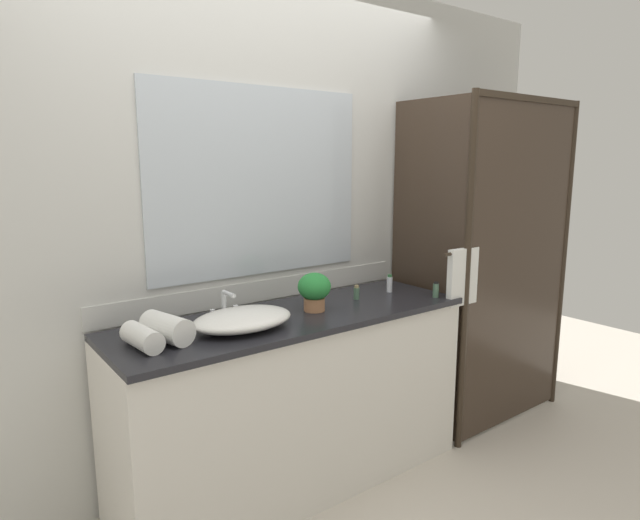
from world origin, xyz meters
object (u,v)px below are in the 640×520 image
Objects in this scene: amenity_bottle_shampoo at (390,284)px; rolled_towel_near_edge at (142,338)px; amenity_bottle_body_wash at (357,293)px; faucet at (225,310)px; amenity_bottle_lotion at (436,290)px; sink_basin at (243,319)px; potted_plant at (314,289)px; rolled_towel_middle at (167,328)px.

amenity_bottle_shampoo is 1.44m from rolled_towel_near_edge.
rolled_towel_near_edge is at bearing -176.16° from amenity_bottle_body_wash.
faucet is 1.15m from amenity_bottle_lotion.
amenity_bottle_lotion is at bearing -5.51° from rolled_towel_near_edge.
amenity_bottle_body_wash is (-0.26, -0.01, -0.01)m from amenity_bottle_shampoo.
faucet is 1.69× the size of amenity_bottle_shampoo.
rolled_towel_near_edge is at bearing -176.42° from amenity_bottle_shampoo.
faucet is 1.00m from amenity_bottle_shampoo.
sink_basin is 2.72× the size of faucet.
sink_basin is at bearing -173.90° from potted_plant.
faucet is 0.36m from rolled_towel_middle.
amenity_bottle_shampoo is 1.33m from rolled_towel_middle.
amenity_bottle_shampoo is (1.00, 0.10, 0.00)m from sink_basin.
rolled_towel_near_edge is 0.93× the size of rolled_towel_middle.
amenity_bottle_lotion is 1.12× the size of amenity_bottle_body_wash.
amenity_bottle_body_wash is at bearing 8.14° from potted_plant.
potted_plant is 0.87× the size of rolled_towel_near_edge.
amenity_bottle_body_wash is (0.31, 0.04, -0.07)m from potted_plant.
sink_basin is 6.04× the size of amenity_bottle_body_wash.
sink_basin is 1.98× the size of rolled_towel_middle.
faucet is (0.00, 0.17, 0.00)m from sink_basin.
potted_plant is (0.43, -0.12, 0.06)m from faucet.
rolled_towel_near_edge is at bearing 174.49° from amenity_bottle_lotion.
rolled_towel_near_edge is (-1.44, -0.09, -0.00)m from amenity_bottle_shampoo.
rolled_towel_middle is (-0.76, -0.01, -0.05)m from potted_plant.
potted_plant is at bearing -174.43° from amenity_bottle_shampoo.
faucet is at bearing 22.32° from rolled_towel_middle.
potted_plant reaches higher than amenity_bottle_shampoo.
faucet is 0.47m from rolled_towel_near_edge.
faucet is at bearing 19.72° from rolled_towel_near_edge.
sink_basin is 2.12× the size of rolled_towel_near_edge.
amenity_bottle_shampoo is at bearing 115.56° from amenity_bottle_lotion.
potted_plant is 0.87m from rolled_towel_near_edge.
amenity_bottle_body_wash is at bearing -177.61° from amenity_bottle_shampoo.
potted_plant reaches higher than amenity_bottle_body_wash.
sink_basin reaches higher than amenity_bottle_body_wash.
potted_plant reaches higher than rolled_towel_near_edge.
potted_plant is 0.82× the size of rolled_towel_middle.
rolled_towel_middle is at bearing -157.68° from faucet.
sink_basin is at bearing -5.71° from rolled_towel_middle.
potted_plant is 0.76m from rolled_towel_middle.
potted_plant is at bearing -16.20° from faucet.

